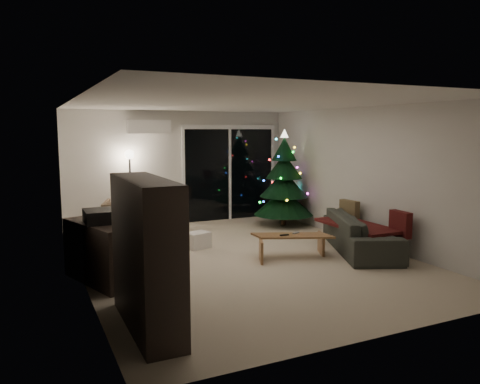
# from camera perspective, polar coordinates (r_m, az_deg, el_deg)

# --- Properties ---
(room) EXTENTS (6.50, 7.51, 2.60)m
(room) POSITION_cam_1_polar(r_m,az_deg,el_deg) (9.03, -1.16, 0.80)
(room) COLOR beige
(room) RESTS_ON ground
(bookshelf) EXTENTS (0.85, 1.63, 1.58)m
(bookshelf) POSITION_cam_1_polar(r_m,az_deg,el_deg) (4.96, -13.56, -7.62)
(bookshelf) COLOR black
(bookshelf) RESTS_ON floor
(media_cabinet) EXTENTS (0.90, 1.42, 0.83)m
(media_cabinet) POSITION_cam_1_polar(r_m,az_deg,el_deg) (6.72, -16.48, -7.05)
(media_cabinet) COLOR black
(media_cabinet) RESTS_ON floor
(stereo) EXTENTS (0.42, 0.50, 0.18)m
(stereo) POSITION_cam_1_polar(r_m,az_deg,el_deg) (6.62, -16.64, -2.84)
(stereo) COLOR black
(stereo) RESTS_ON media_cabinet
(armchair) EXTENTS (1.02, 1.04, 0.76)m
(armchair) POSITION_cam_1_polar(r_m,az_deg,el_deg) (9.30, -13.67, -3.19)
(armchair) COLOR brown
(armchair) RESTS_ON floor
(ottoman) EXTENTS (0.55, 0.55, 0.44)m
(ottoman) POSITION_cam_1_polar(r_m,az_deg,el_deg) (9.08, -8.62, -4.34)
(ottoman) COLOR white
(ottoman) RESTS_ON floor
(cardboard_box_a) EXTENTS (0.51, 0.43, 0.31)m
(cardboard_box_a) POSITION_cam_1_polar(r_m,az_deg,el_deg) (7.16, -13.70, -8.21)
(cardboard_box_a) COLOR white
(cardboard_box_a) RESTS_ON floor
(cardboard_box_b) EXTENTS (0.48, 0.41, 0.28)m
(cardboard_box_b) POSITION_cam_1_polar(r_m,az_deg,el_deg) (8.36, -5.19, -5.87)
(cardboard_box_b) COLOR white
(cardboard_box_b) RESTS_ON floor
(side_table) EXTENTS (0.42, 0.42, 0.47)m
(side_table) POSITION_cam_1_polar(r_m,az_deg,el_deg) (9.78, -7.56, -3.37)
(side_table) COLOR black
(side_table) RESTS_ON floor
(floor_lamp) EXTENTS (0.26, 0.26, 1.60)m
(floor_lamp) POSITION_cam_1_polar(r_m,az_deg,el_deg) (10.01, -13.20, 0.03)
(floor_lamp) COLOR black
(floor_lamp) RESTS_ON floor
(sofa) EXTENTS (1.63, 2.33, 0.63)m
(sofa) POSITION_cam_1_polar(r_m,az_deg,el_deg) (8.34, 14.53, -4.87)
(sofa) COLOR black
(sofa) RESTS_ON floor
(sofa_throw) EXTENTS (0.68, 1.56, 0.05)m
(sofa_throw) POSITION_cam_1_polar(r_m,az_deg,el_deg) (8.25, 14.03, -3.98)
(sofa_throw) COLOR #4F1711
(sofa_throw) RESTS_ON sofa
(cushion_a) EXTENTS (0.16, 0.43, 0.42)m
(cushion_a) POSITION_cam_1_polar(r_m,az_deg,el_deg) (8.94, 13.18, -2.33)
(cushion_a) COLOR brown
(cushion_a) RESTS_ON sofa
(cushion_b) EXTENTS (0.15, 0.42, 0.42)m
(cushion_b) POSITION_cam_1_polar(r_m,az_deg,el_deg) (7.98, 18.96, -3.71)
(cushion_b) COLOR #4F1711
(cushion_b) RESTS_ON sofa
(coffee_table) EXTENTS (1.27, 0.86, 0.38)m
(coffee_table) POSITION_cam_1_polar(r_m,az_deg,el_deg) (7.75, 6.37, -6.57)
(coffee_table) COLOR #926743
(coffee_table) RESTS_ON floor
(remote_a) EXTENTS (0.15, 0.05, 0.02)m
(remote_a) POSITION_cam_1_polar(r_m,az_deg,el_deg) (7.63, 5.42, -5.23)
(remote_a) COLOR black
(remote_a) RESTS_ON coffee_table
(remote_b) EXTENTS (0.15, 0.09, 0.02)m
(remote_b) POSITION_cam_1_polar(r_m,az_deg,el_deg) (7.80, 6.82, -4.97)
(remote_b) COLOR slate
(remote_b) RESTS_ON coffee_table
(christmas_tree) EXTENTS (1.68, 1.68, 2.10)m
(christmas_tree) POSITION_cam_1_polar(r_m,az_deg,el_deg) (10.22, 5.38, 1.73)
(christmas_tree) COLOR #0C3819
(christmas_tree) RESTS_ON floor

